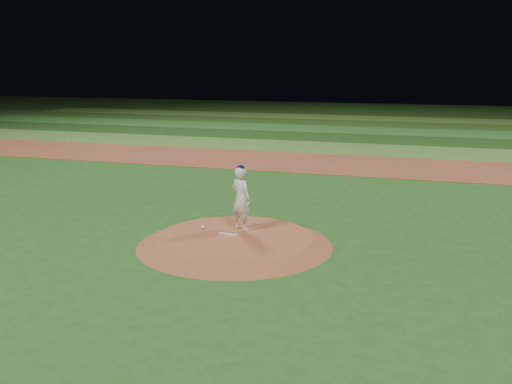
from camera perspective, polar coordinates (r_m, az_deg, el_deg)
name	(u,v)px	position (r m, az deg, el deg)	size (l,w,h in m)	color
ground	(235,245)	(16.18, -2.13, -5.30)	(120.00, 120.00, 0.00)	#22501A
infield_dirt_band	(326,163)	(29.38, 7.02, 2.86)	(70.00, 6.00, 0.02)	brown
outfield_stripe_0	(343,148)	(34.74, 8.68, 4.33)	(70.00, 5.00, 0.02)	#42772B
outfield_stripe_1	(354,138)	(39.65, 9.81, 5.32)	(70.00, 5.00, 0.02)	#1C4014
outfield_stripe_2	(363,130)	(44.57, 10.68, 6.09)	(70.00, 5.00, 0.02)	#2F6A26
outfield_stripe_3	(371,124)	(49.51, 11.39, 6.71)	(70.00, 5.00, 0.02)	#274D18
outfield_stripe_4	(377,118)	(54.47, 11.97, 7.21)	(70.00, 5.00, 0.02)	#42792C
outfield_stripe_5	(382,114)	(59.43, 12.45, 7.63)	(70.00, 5.00, 0.02)	#224516
pitchers_mound	(235,241)	(16.14, -2.13, -4.88)	(5.50, 5.50, 0.25)	#984D2F
pitching_rubber	(228,234)	(16.26, -2.86, -4.24)	(0.56, 0.14, 0.03)	silver
rosin_bag	(203,227)	(16.93, -5.36, -3.50)	(0.13, 0.13, 0.07)	white
pitcher_on_mound	(241,198)	(16.47, -1.52, -0.64)	(0.80, 0.69, 1.92)	white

